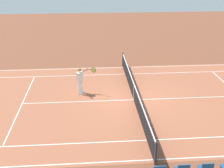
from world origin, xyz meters
The scene contains 6 objects.
ground_plane centered at (0.00, 0.00, 0.00)m, with size 60.00×60.00×0.00m, color brown.
court_slab centered at (0.00, 0.00, 0.00)m, with size 24.20×11.40×0.00m, color #935138.
court_line_markings centered at (0.00, 0.00, 0.00)m, with size 23.85×11.05×0.01m.
tennis_net centered at (0.00, 0.00, 0.49)m, with size 0.10×11.70×1.08m.
tennis_player_near centered at (3.09, -1.13, 0.93)m, with size 1.18×0.75×1.70m.
tennis_ball centered at (1.70, -0.30, 0.03)m, with size 0.07×0.07×0.07m, color #CCE01E.
Camera 1 is at (2.43, 14.90, 7.52)m, focal length 46.17 mm.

